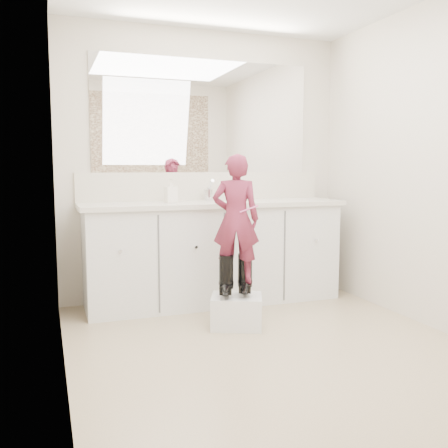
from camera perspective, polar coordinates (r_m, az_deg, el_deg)
name	(u,v)px	position (r m, az deg, el deg)	size (l,w,h in m)	color
floor	(273,349)	(3.39, 5.68, -14.00)	(3.00, 3.00, 0.00)	#968862
wall_back	(204,166)	(4.57, -2.31, 6.68)	(2.60, 2.60, 0.00)	beige
wall_left	(58,165)	(2.86, -18.40, 6.47)	(3.00, 3.00, 0.00)	beige
wall_right	(440,165)	(3.92, 23.43, 6.19)	(3.00, 3.00, 0.00)	beige
vanity_cabinet	(214,254)	(4.38, -1.17, -3.50)	(2.20, 0.55, 0.85)	silver
countertop	(214,204)	(4.31, -1.12, 2.30)	(2.28, 0.58, 0.04)	beige
backsplash	(205,186)	(4.56, -2.24, 4.36)	(2.28, 0.03, 0.25)	beige
mirror	(204,116)	(4.58, -2.28, 12.19)	(2.00, 0.02, 1.00)	white
faucet	(208,195)	(4.46, -1.81, 3.35)	(0.08, 0.08, 0.10)	silver
cup	(239,196)	(4.46, 1.69, 3.24)	(0.09, 0.09, 0.08)	beige
soap_bottle	(171,191)	(4.21, -6.11, 3.81)	(0.09, 0.09, 0.20)	white
step_stool	(237,311)	(3.77, 1.44, -9.94)	(0.37, 0.31, 0.24)	silver
boot_left	(226,276)	(3.70, 0.25, -5.92)	(0.11, 0.21, 0.31)	black
boot_right	(245,274)	(3.75, 2.42, -5.75)	(0.11, 0.21, 0.31)	black
toddler	(236,219)	(3.66, 1.36, 0.59)	(0.34, 0.23, 0.95)	#B53763
toothbrush	(249,209)	(3.60, 2.86, 1.73)	(0.01, 0.01, 0.14)	pink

